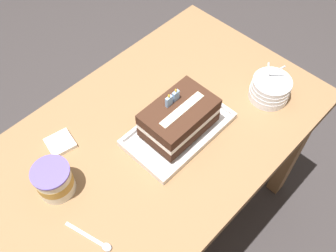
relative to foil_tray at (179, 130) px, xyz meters
name	(u,v)px	position (x,y,z in m)	size (l,w,h in m)	color
ground_plane	(161,217)	(-0.05, 0.05, -0.74)	(8.00, 8.00, 0.00)	#383333
dining_table	(158,149)	(-0.05, 0.05, -0.12)	(1.17, 0.73, 0.74)	olive
foil_tray	(179,130)	(0.00, 0.00, 0.00)	(0.36, 0.21, 0.02)	silver
birthday_cake	(179,118)	(0.00, 0.00, 0.07)	(0.23, 0.15, 0.15)	#3E2317
bowl_stack	(270,89)	(0.33, -0.13, 0.03)	(0.14, 0.14, 0.14)	white
ice_cream_tub	(54,180)	(-0.40, 0.12, 0.05)	(0.11, 0.11, 0.11)	silver
serving_spoon_near_tray	(99,242)	(-0.42, -0.10, 0.00)	(0.05, 0.15, 0.01)	silver
napkin_pile	(60,143)	(-0.30, 0.24, 0.00)	(0.10, 0.10, 0.02)	white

